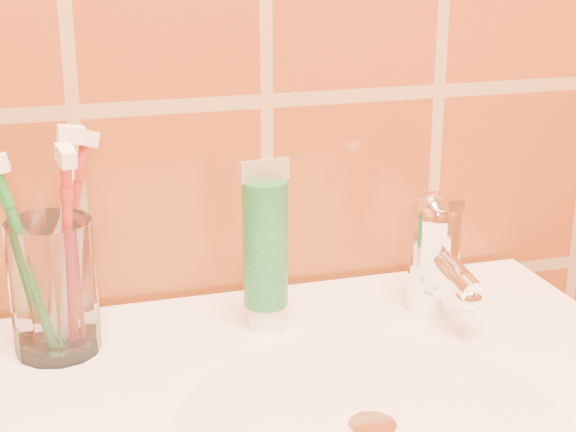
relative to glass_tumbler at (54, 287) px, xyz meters
name	(u,v)px	position (x,y,z in m)	size (l,w,h in m)	color
glass_tumbler	(54,287)	(0.00, 0.00, 0.00)	(0.07, 0.07, 0.12)	white
toothpaste_tube	(265,251)	(0.19, -0.01, 0.02)	(0.04, 0.04, 0.16)	white
faucet	(436,249)	(0.35, -0.02, 0.00)	(0.05, 0.11, 0.12)	white
toothbrush_0	(68,240)	(0.02, 0.03, 0.03)	(0.07, 0.07, 0.19)	#A22E22
toothbrush_1	(28,261)	(-0.02, -0.01, 0.03)	(0.06, 0.03, 0.19)	#217D34
toothbrush_2	(64,240)	(0.01, 0.01, 0.04)	(0.05, 0.03, 0.20)	white
toothbrush_3	(68,254)	(0.01, -0.02, 0.03)	(0.03, 0.06, 0.20)	#AD2725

